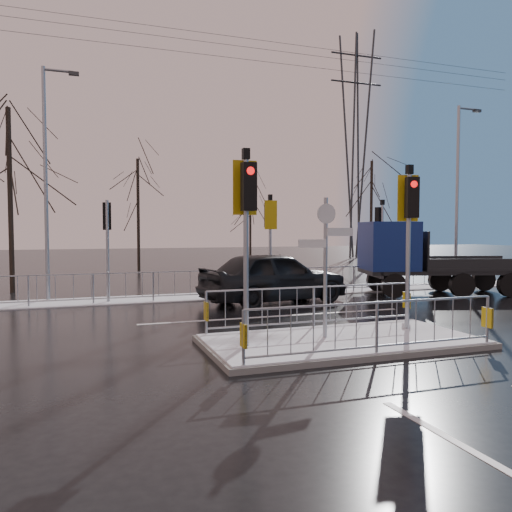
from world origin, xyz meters
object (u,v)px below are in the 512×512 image
object	(u,v)px
car_far_lane	(274,277)
flatbed_truck	(410,256)
street_lamp_right	(459,188)
traffic_island	(341,327)
street_lamp_left	(48,174)

from	to	relation	value
car_far_lane	flatbed_truck	world-z (taller)	flatbed_truck
flatbed_truck	street_lamp_right	bearing A→B (deg)	25.37
traffic_island	street_lamp_left	world-z (taller)	street_lamp_left
flatbed_truck	street_lamp_right	world-z (taller)	street_lamp_right
flatbed_truck	street_lamp_right	xyz separation A→B (m)	(3.87, 1.83, 2.89)
car_far_lane	street_lamp_left	xyz separation A→B (m)	(-7.36, 3.10, 3.60)
car_far_lane	street_lamp_right	xyz separation A→B (m)	(9.64, 2.10, 3.50)
traffic_island	street_lamp_right	distance (m)	14.14
flatbed_truck	street_lamp_right	size ratio (longest dim) A/B	0.81
car_far_lane	flatbed_truck	bearing A→B (deg)	-97.98
car_far_lane	street_lamp_right	distance (m)	10.47
street_lamp_right	flatbed_truck	bearing A→B (deg)	-154.63
traffic_island	flatbed_truck	world-z (taller)	traffic_island
traffic_island	flatbed_truck	xyz separation A→B (m)	(6.72, 6.66, 1.11)
car_far_lane	street_lamp_left	world-z (taller)	street_lamp_left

